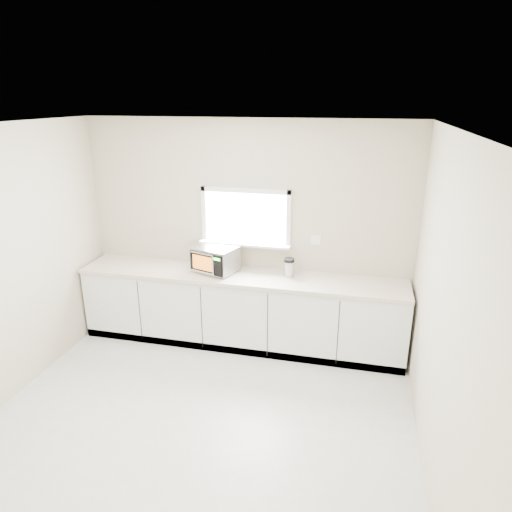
% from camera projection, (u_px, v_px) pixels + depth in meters
% --- Properties ---
extents(ground, '(4.00, 4.00, 0.00)m').
position_uv_depth(ground, '(193.00, 434.00, 4.18)').
color(ground, beige).
rests_on(ground, ground).
extents(back_wall, '(4.00, 0.17, 2.70)m').
position_uv_depth(back_wall, '(246.00, 232.00, 5.56)').
color(back_wall, '#BCAE95').
rests_on(back_wall, ground).
extents(cabinets, '(3.92, 0.60, 0.88)m').
position_uv_depth(cabinets, '(241.00, 310.00, 5.59)').
color(cabinets, white).
rests_on(cabinets, ground).
extents(countertop, '(3.92, 0.64, 0.04)m').
position_uv_depth(countertop, '(240.00, 276.00, 5.43)').
color(countertop, beige).
rests_on(countertop, cabinets).
extents(microwave, '(0.57, 0.51, 0.31)m').
position_uv_depth(microwave, '(215.00, 259.00, 5.46)').
color(microwave, black).
rests_on(microwave, countertop).
extents(knife_block, '(0.13, 0.22, 0.30)m').
position_uv_depth(knife_block, '(202.00, 260.00, 5.54)').
color(knife_block, '#4C2D1B').
rests_on(knife_block, countertop).
extents(cutting_board, '(0.33, 0.08, 0.32)m').
position_uv_depth(cutting_board, '(212.00, 252.00, 5.69)').
color(cutting_board, '#975E3A').
rests_on(cutting_board, countertop).
extents(coffee_grinder, '(0.15, 0.15, 0.22)m').
position_uv_depth(coffee_grinder, '(289.00, 267.00, 5.34)').
color(coffee_grinder, '#A8ABB0').
rests_on(coffee_grinder, countertop).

